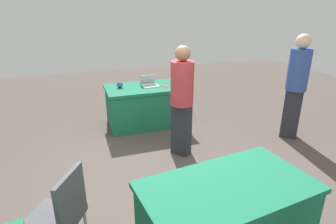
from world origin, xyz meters
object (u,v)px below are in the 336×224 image
(table_foreground, at_px, (146,105))
(table_back_left, at_px, (225,220))
(laptop_silver, at_px, (150,84))
(person_presenter, at_px, (182,97))
(yarn_ball, at_px, (120,85))
(scissors_red, at_px, (164,86))
(person_attendee_browsing, at_px, (297,82))
(chair_tucked_left, at_px, (60,214))

(table_foreground, distance_m, table_back_left, 3.28)
(table_back_left, distance_m, laptop_silver, 3.34)
(person_presenter, bearing_deg, table_back_left, -52.20)
(yarn_ball, distance_m, scissors_red, 0.84)
(person_attendee_browsing, distance_m, scissors_red, 2.33)
(table_foreground, distance_m, yarn_ball, 0.65)
(laptop_silver, xyz_separation_m, scissors_red, (-0.25, 0.12, -0.04))
(table_back_left, relative_size, person_presenter, 0.95)
(chair_tucked_left, height_order, laptop_silver, laptop_silver)
(chair_tucked_left, relative_size, person_presenter, 0.56)
(table_foreground, relative_size, scissors_red, 8.33)
(table_back_left, height_order, scissors_red, scissors_red)
(table_back_left, relative_size, scissors_red, 8.96)
(table_foreground, distance_m, scissors_red, 0.53)
(table_back_left, height_order, person_attendee_browsing, person_attendee_browsing)
(laptop_silver, relative_size, scissors_red, 1.95)
(scissors_red, bearing_deg, table_foreground, -142.23)
(scissors_red, bearing_deg, chair_tucked_left, -69.92)
(table_back_left, height_order, laptop_silver, laptop_silver)
(chair_tucked_left, distance_m, laptop_silver, 3.35)
(table_back_left, bearing_deg, person_attendee_browsing, -141.53)
(table_back_left, xyz_separation_m, chair_tucked_left, (1.41, -0.38, 0.15))
(person_presenter, bearing_deg, scissors_red, 131.27)
(person_attendee_browsing, xyz_separation_m, scissors_red, (1.92, -1.30, -0.25))
(person_attendee_browsing, height_order, laptop_silver, person_attendee_browsing)
(person_attendee_browsing, bearing_deg, chair_tucked_left, -113.16)
(chair_tucked_left, xyz_separation_m, person_attendee_browsing, (-3.77, -1.50, 0.47))
(yarn_ball, bearing_deg, table_foreground, 169.35)
(person_presenter, distance_m, yarn_ball, 1.60)
(table_back_left, xyz_separation_m, person_presenter, (-0.32, -1.93, 0.56))
(person_presenter, xyz_separation_m, person_attendee_browsing, (-2.05, 0.05, 0.06))
(person_presenter, distance_m, scissors_red, 1.27)
(table_foreground, bearing_deg, scissors_red, 164.17)
(yarn_ball, bearing_deg, scissors_red, 167.09)
(chair_tucked_left, bearing_deg, yarn_ball, 10.17)
(person_attendee_browsing, relative_size, laptop_silver, 5.12)
(scissors_red, bearing_deg, person_presenter, -42.31)
(person_attendee_browsing, relative_size, yarn_ball, 15.36)
(table_back_left, bearing_deg, table_foreground, -91.65)
(yarn_ball, bearing_deg, person_presenter, 115.64)
(table_foreground, relative_size, person_attendee_browsing, 0.83)
(person_attendee_browsing, bearing_deg, person_presenter, -136.32)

